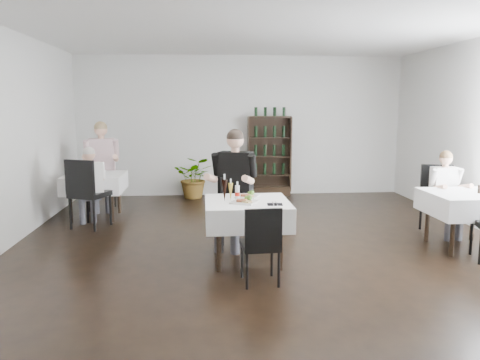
# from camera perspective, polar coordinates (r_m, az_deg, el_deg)

# --- Properties ---
(room_shell) EXTENTS (9.00, 9.00, 9.00)m
(room_shell) POSITION_cam_1_polar(r_m,az_deg,el_deg) (5.72, 3.89, 4.68)
(room_shell) COLOR black
(room_shell) RESTS_ON ground
(wine_shelf) EXTENTS (0.90, 0.28, 1.75)m
(wine_shelf) POSITION_cam_1_polar(r_m,az_deg,el_deg) (10.12, 3.60, 2.83)
(wine_shelf) COLOR black
(wine_shelf) RESTS_ON ground
(main_table) EXTENTS (1.03, 1.03, 0.77)m
(main_table) POSITION_cam_1_polar(r_m,az_deg,el_deg) (5.82, 0.87, -4.00)
(main_table) COLOR black
(main_table) RESTS_ON ground
(left_table) EXTENTS (0.98, 0.98, 0.77)m
(left_table) POSITION_cam_1_polar(r_m,az_deg,el_deg) (8.45, -17.26, -0.33)
(left_table) COLOR black
(left_table) RESTS_ON ground
(right_table) EXTENTS (0.98, 0.98, 0.77)m
(right_table) POSITION_cam_1_polar(r_m,az_deg,el_deg) (7.04, 25.73, -2.62)
(right_table) COLOR black
(right_table) RESTS_ON ground
(potted_tree) EXTENTS (0.92, 0.84, 0.89)m
(potted_tree) POSITION_cam_1_polar(r_m,az_deg,el_deg) (9.91, -5.53, 0.32)
(potted_tree) COLOR #1F571E
(potted_tree) RESTS_ON ground
(main_chair_far) EXTENTS (0.57, 0.58, 0.96)m
(main_chair_far) POSITION_cam_1_polar(r_m,az_deg,el_deg) (6.45, -0.16, -3.34)
(main_chair_far) COLOR black
(main_chair_far) RESTS_ON ground
(main_chair_near) EXTENTS (0.42, 0.43, 0.87)m
(main_chair_near) POSITION_cam_1_polar(r_m,az_deg,el_deg) (5.07, 2.61, -7.40)
(main_chair_near) COLOR black
(main_chair_near) RESTS_ON ground
(left_chair_far) EXTENTS (0.46, 0.47, 1.00)m
(left_chair_far) POSITION_cam_1_polar(r_m,az_deg,el_deg) (9.21, -16.42, 0.14)
(left_chair_far) COLOR black
(left_chair_far) RESTS_ON ground
(left_chair_near) EXTENTS (0.67, 0.67, 1.11)m
(left_chair_near) POSITION_cam_1_polar(r_m,az_deg,el_deg) (7.74, -18.27, -1.08)
(left_chair_near) COLOR black
(left_chair_near) RESTS_ON ground
(right_chair_far) EXTENTS (0.56, 0.57, 1.04)m
(right_chair_far) POSITION_cam_1_polar(r_m,az_deg,el_deg) (7.79, 22.98, -1.61)
(right_chair_far) COLOR black
(right_chair_far) RESTS_ON ground
(diner_main) EXTENTS (0.71, 0.75, 1.63)m
(diner_main) POSITION_cam_1_polar(r_m,az_deg,el_deg) (6.37, -0.78, 0.09)
(diner_main) COLOR #42424A
(diner_main) RESTS_ON ground
(diner_left_far) EXTENTS (0.66, 0.67, 1.65)m
(diner_left_far) POSITION_cam_1_polar(r_m,az_deg,el_deg) (9.05, -16.50, 2.47)
(diner_left_far) COLOR #42424A
(diner_left_far) RESTS_ON ground
(diner_left_near) EXTENTS (0.59, 0.62, 1.30)m
(diner_left_near) POSITION_cam_1_polar(r_m,az_deg,el_deg) (7.82, -17.88, -0.08)
(diner_left_near) COLOR #42424A
(diner_left_near) RESTS_ON ground
(diner_right_far) EXTENTS (0.50, 0.51, 1.28)m
(diner_right_far) POSITION_cam_1_polar(r_m,az_deg,el_deg) (7.56, 23.86, -0.80)
(diner_right_far) COLOR #42424A
(diner_right_far) RESTS_ON ground
(plate_far) EXTENTS (0.35, 0.35, 0.08)m
(plate_far) POSITION_cam_1_polar(r_m,az_deg,el_deg) (6.01, 0.96, -1.95)
(plate_far) COLOR white
(plate_far) RESTS_ON main_table
(plate_near) EXTENTS (0.38, 0.38, 0.09)m
(plate_near) POSITION_cam_1_polar(r_m,az_deg,el_deg) (5.66, 0.58, -2.62)
(plate_near) COLOR white
(plate_near) RESTS_ON main_table
(pilsner_dark) EXTENTS (0.08, 0.08, 0.34)m
(pilsner_dark) POSITION_cam_1_polar(r_m,az_deg,el_deg) (5.72, -1.91, -1.27)
(pilsner_dark) COLOR black
(pilsner_dark) RESTS_ON main_table
(pilsner_lager) EXTENTS (0.06, 0.06, 0.27)m
(pilsner_lager) POSITION_cam_1_polar(r_m,az_deg,el_deg) (5.79, -1.15, -1.42)
(pilsner_lager) COLOR gold
(pilsner_lager) RESTS_ON main_table
(coke_bottle) EXTENTS (0.06, 0.06, 0.24)m
(coke_bottle) POSITION_cam_1_polar(r_m,az_deg,el_deg) (5.80, -0.33, -1.58)
(coke_bottle) COLOR silver
(coke_bottle) RESTS_ON main_table
(napkin_cutlery) EXTENTS (0.19, 0.20, 0.02)m
(napkin_cutlery) POSITION_cam_1_polar(r_m,az_deg,el_deg) (5.58, 4.27, -2.95)
(napkin_cutlery) COLOR black
(napkin_cutlery) RESTS_ON main_table
(pepper_mill) EXTENTS (0.05, 0.05, 0.11)m
(pepper_mill) POSITION_cam_1_polar(r_m,az_deg,el_deg) (7.06, 27.17, -1.00)
(pepper_mill) COLOR black
(pepper_mill) RESTS_ON right_table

